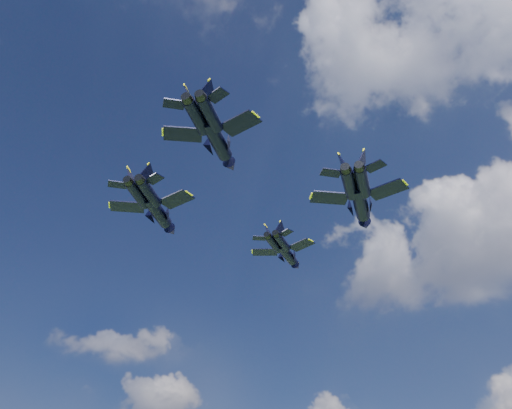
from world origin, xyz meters
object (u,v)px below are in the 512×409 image
at_px(jet_right, 361,204).
at_px(jet_slot, 218,141).
at_px(jet_lead, 288,254).
at_px(jet_left, 158,212).

xyz_separation_m(jet_right, jet_slot, (-9.53, -21.36, 2.22)).
relative_size(jet_lead, jet_left, 0.83).
distance_m(jet_right, jet_slot, 23.50).
relative_size(jet_left, jet_slot, 1.03).
bearing_deg(jet_lead, jet_left, -124.34).
bearing_deg(jet_slot, jet_lead, 87.92).
height_order(jet_right, jet_slot, jet_slot).
relative_size(jet_lead, jet_right, 0.81).
xyz_separation_m(jet_lead, jet_slot, (10.33, -32.36, -0.60)).
height_order(jet_left, jet_right, jet_left).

